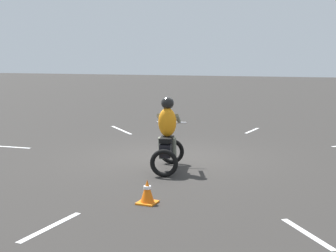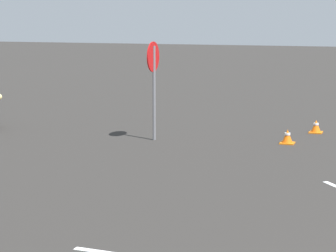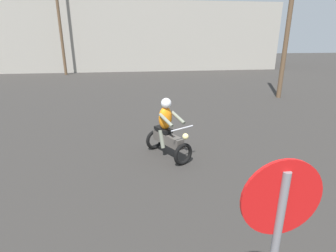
{
  "view_description": "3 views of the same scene",
  "coord_description": "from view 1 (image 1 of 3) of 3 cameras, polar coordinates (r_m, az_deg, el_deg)",
  "views": [
    {
      "loc": [
        10.67,
        4.44,
        2.45
      ],
      "look_at": [
        1.22,
        0.42,
        1.0
      ],
      "focal_mm": 50.0,
      "sensor_mm": 36.0,
      "label": 1
    },
    {
      "loc": [
        -6.89,
        2.78,
        2.84
      ],
      "look_at": [
        4.05,
        6.95,
        0.9
      ],
      "focal_mm": 70.0,
      "sensor_mm": 36.0,
      "label": 2
    },
    {
      "loc": [
        5.97,
        6.8,
        3.19
      ],
      "look_at": [
        6.89,
        13.47,
        0.9
      ],
      "focal_mm": 28.0,
      "sensor_mm": 36.0,
      "label": 3
    }
  ],
  "objects": [
    {
      "name": "lane_stripe_w",
      "position": [
        16.63,
        10.21,
        -0.55
      ],
      "size": [
        1.39,
        0.21,
        0.01
      ],
      "primitive_type": "cube",
      "rotation": [
        0.0,
        0.0,
        4.63
      ],
      "color": "silver",
      "rests_on": "ground"
    },
    {
      "name": "motorcycle_rider_foreground",
      "position": [
        10.38,
        -0.02,
        -1.52
      ],
      "size": [
        1.56,
        0.98,
        1.66
      ],
      "rotation": [
        0.0,
        0.0,
        1.84
      ],
      "color": "black",
      "rests_on": "ground"
    },
    {
      "name": "lane_stripe_ne",
      "position": [
        7.11,
        16.6,
        -12.44
      ],
      "size": [
        1.05,
        0.88,
        0.01
      ],
      "primitive_type": "cube",
      "rotation": [
        0.0,
        0.0,
        2.26
      ],
      "color": "silver",
      "rests_on": "ground"
    },
    {
      "name": "lane_stripe_sw",
      "position": [
        16.6,
        -5.73,
        -0.48
      ],
      "size": [
        1.52,
        1.62,
        0.01
      ],
      "primitive_type": "cube",
      "rotation": [
        0.0,
        0.0,
        5.53
      ],
      "color": "silver",
      "rests_on": "ground"
    },
    {
      "name": "ground_plane",
      "position": [
        11.81,
        0.43,
        -3.94
      ],
      "size": [
        120.0,
        120.0,
        0.0
      ],
      "primitive_type": "plane",
      "color": "#2D2B28"
    },
    {
      "name": "lane_stripe_e",
      "position": [
        7.29,
        -14.1,
        -11.81
      ],
      "size": [
        1.38,
        0.14,
        0.01
      ],
      "primitive_type": "cube",
      "rotation": [
        0.0,
        0.0,
        1.54
      ],
      "color": "silver",
      "rests_on": "ground"
    },
    {
      "name": "lane_stripe_s",
      "position": [
        14.09,
        -18.95,
        -2.4
      ],
      "size": [
        0.23,
        1.49,
        0.01
      ],
      "primitive_type": "cube",
      "rotation": [
        0.0,
        0.0,
        6.37
      ],
      "color": "silver",
      "rests_on": "ground"
    },
    {
      "name": "traffic_cone_mid_center",
      "position": [
        8.12,
        -2.54,
        -8.04
      ],
      "size": [
        0.32,
        0.32,
        0.42
      ],
      "color": "orange",
      "rests_on": "ground"
    }
  ]
}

